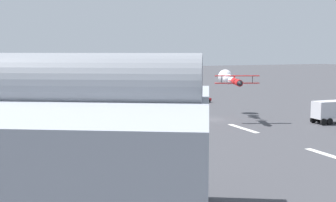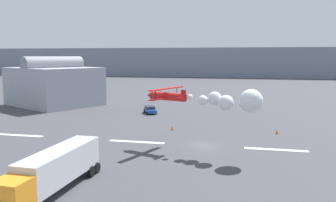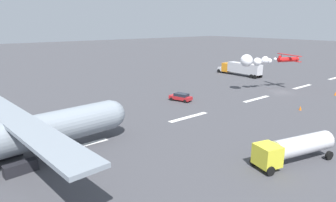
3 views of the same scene
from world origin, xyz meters
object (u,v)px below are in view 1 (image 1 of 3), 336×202
fuel_tanker_truck (72,96)px  followme_car_yellow (201,99)px  airport_staff_sedan (96,141)px  cargo_transport_plane (126,81)px  traffic_cone_far (143,112)px  traffic_cone_near (182,126)px  stunt_biplane_red (229,78)px

fuel_tanker_truck → followme_car_yellow: 28.91m
fuel_tanker_truck → airport_staff_sedan: 45.05m
cargo_transport_plane → airport_staff_sedan: bearing=160.4°
cargo_transport_plane → traffic_cone_far: 43.18m
fuel_tanker_truck → cargo_transport_plane: bearing=-40.9°
followme_car_yellow → traffic_cone_near: size_ratio=6.40×
stunt_biplane_red → fuel_tanker_truck: size_ratio=1.49×
stunt_biplane_red → traffic_cone_far: 17.09m
followme_car_yellow → traffic_cone_far: followme_car_yellow is taller
traffic_cone_near → cargo_transport_plane: bearing=-8.3°
cargo_transport_plane → stunt_biplane_red: size_ratio=2.05×
cargo_transport_plane → fuel_tanker_truck: 28.76m
cargo_transport_plane → airport_staff_sedan: cargo_transport_plane is taller
cargo_transport_plane → followme_car_yellow: cargo_transport_plane is taller
traffic_cone_near → traffic_cone_far: same height
fuel_tanker_truck → stunt_biplane_red: bearing=-140.3°
followme_car_yellow → cargo_transport_plane: bearing=16.4°
followme_car_yellow → traffic_cone_far: size_ratio=6.40×
airport_staff_sedan → cargo_transport_plane: bearing=-19.6°
cargo_transport_plane → airport_staff_sedan: (-66.49, 23.69, -2.48)m
cargo_transport_plane → traffic_cone_far: (-42.07, 9.30, -2.92)m
stunt_biplane_red → cargo_transport_plane: bearing=5.2°
followme_car_yellow → traffic_cone_near: bearing=148.5°
cargo_transport_plane → traffic_cone_far: size_ratio=41.19×
airport_staff_sedan → fuel_tanker_truck: bearing=-6.2°
fuel_tanker_truck → traffic_cone_far: fuel_tanker_truck is taller
airport_staff_sedan → traffic_cone_far: size_ratio=6.30×
traffic_cone_near → fuel_tanker_truck: bearing=15.6°
followme_car_yellow → airport_staff_sedan: size_ratio=1.02×
cargo_transport_plane → traffic_cone_far: cargo_transport_plane is taller
stunt_biplane_red → followme_car_yellow: stunt_biplane_red is taller
stunt_biplane_red → traffic_cone_far: size_ratio=20.14×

